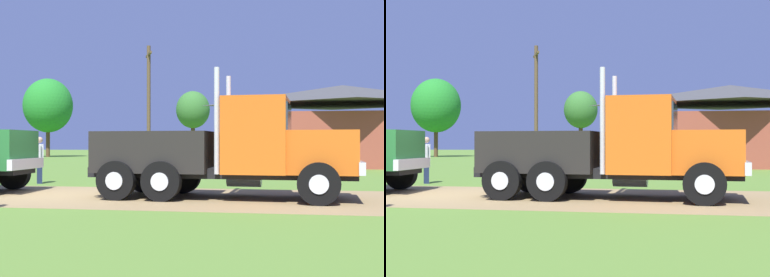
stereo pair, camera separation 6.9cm
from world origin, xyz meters
TOP-DOWN VIEW (x-y plane):
  - ground_plane at (0.00, 0.00)m, footprint 200.00×200.00m
  - dirt_track at (0.00, 0.00)m, footprint 120.00×5.98m
  - truck_foreground_white at (4.90, 0.08)m, footprint 7.45×3.05m
  - visitor_far_side at (-2.63, 4.17)m, footprint 0.43×0.55m
  - shed_building at (10.15, 21.24)m, footprint 13.43×8.60m
  - utility_pole_near at (-2.72, 20.62)m, footprint 0.96×2.09m
  - tree_left at (-19.41, 40.41)m, footprint 5.41×5.41m
  - tree_mid at (-3.15, 40.44)m, footprint 3.56×3.56m

SIDE VIEW (x-z plane):
  - ground_plane at x=0.00m, z-range 0.00..0.00m
  - dirt_track at x=0.00m, z-range 0.00..0.01m
  - visitor_far_side at x=-2.63m, z-range 0.07..1.83m
  - truck_foreground_white at x=4.90m, z-range -0.46..3.04m
  - shed_building at x=10.15m, z-range -0.09..5.22m
  - utility_pole_near at x=-2.72m, z-range 0.25..8.43m
  - tree_mid at x=-3.15m, z-range 1.50..8.49m
  - tree_left at x=-19.41m, z-range 1.33..9.99m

